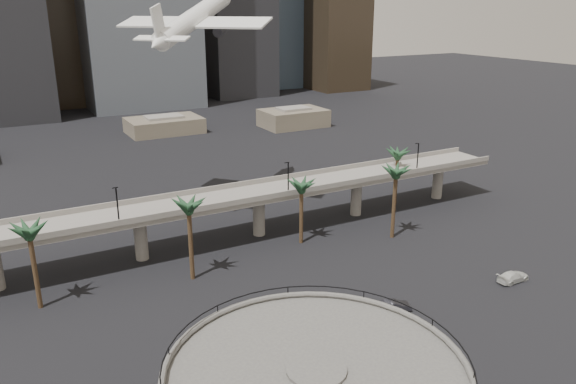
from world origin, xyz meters
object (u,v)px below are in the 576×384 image
car_b (394,306)px  airborne_jet (195,19)px  car_c (513,277)px  car_a (324,379)px  overpass (202,207)px

car_b → airborne_jet: bearing=26.7°
car_c → airborne_jet: bearing=28.4°
car_a → car_c: (39.13, 6.99, 0.03)m
airborne_jet → car_b: 64.60m
car_b → car_c: bearing=-77.5°
airborne_jet → car_a: bearing=-141.7°
car_a → overpass: bearing=-16.3°
car_a → car_b: bearing=-76.6°
airborne_jet → car_b: size_ratio=5.52×
overpass → airborne_jet: 36.43m
car_c → car_a: bearing=99.0°
car_b → overpass: bearing=41.6°
overpass → car_a: size_ratio=28.36×
car_b → car_c: car_c is taller
car_a → car_c: size_ratio=0.82×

